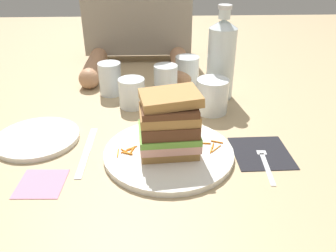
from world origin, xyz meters
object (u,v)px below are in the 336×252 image
(sandwich, at_px, (169,123))
(fork, at_px, (264,158))
(knife, at_px, (86,152))
(empty_tumbler_3, at_px, (110,79))
(main_plate, at_px, (169,152))
(juice_glass, at_px, (212,98))
(napkin_pink, at_px, (41,183))
(water_bottle, at_px, (221,58))
(napkin_dark, at_px, (262,153))
(empty_tumbler_0, at_px, (132,93))
(side_plate, at_px, (37,138))
(empty_tumbler_1, at_px, (187,71))
(empty_tumbler_2, at_px, (166,81))

(sandwich, relative_size, fork, 0.80)
(knife, relative_size, empty_tumbler_3, 2.10)
(main_plate, relative_size, juice_glass, 3.05)
(knife, relative_size, napkin_pink, 2.26)
(sandwich, xyz_separation_m, water_bottle, (0.16, 0.30, 0.04))
(napkin_dark, height_order, empty_tumbler_3, empty_tumbler_3)
(main_plate, bearing_deg, napkin_pink, -159.74)
(napkin_dark, bearing_deg, juice_glass, 110.31)
(empty_tumbler_0, distance_m, side_plate, 0.27)
(napkin_dark, height_order, knife, same)
(sandwich, relative_size, water_bottle, 0.51)
(side_plate, height_order, napkin_pink, side_plate)
(knife, xyz_separation_m, empty_tumbler_1, (0.25, 0.38, 0.04))
(main_plate, height_order, empty_tumbler_2, empty_tumbler_2)
(empty_tumbler_3, bearing_deg, fork, -45.65)
(sandwich, xyz_separation_m, juice_glass, (0.12, 0.20, -0.03))
(empty_tumbler_0, relative_size, empty_tumbler_3, 0.84)
(napkin_pink, bearing_deg, sandwich, 20.34)
(water_bottle, xyz_separation_m, side_plate, (-0.46, -0.23, -0.11))
(sandwich, height_order, empty_tumbler_2, sandwich)
(empty_tumbler_0, distance_m, empty_tumbler_2, 0.11)
(juice_glass, bearing_deg, empty_tumbler_3, 154.74)
(knife, xyz_separation_m, water_bottle, (0.34, 0.29, 0.11))
(knife, height_order, empty_tumbler_2, empty_tumbler_2)
(main_plate, bearing_deg, fork, -8.70)
(empty_tumbler_0, bearing_deg, napkin_pink, -115.14)
(fork, bearing_deg, water_bottle, 96.69)
(empty_tumbler_2, height_order, side_plate, empty_tumbler_2)
(empty_tumbler_1, distance_m, empty_tumbler_3, 0.24)
(empty_tumbler_3, height_order, napkin_pink, empty_tumbler_3)
(knife, xyz_separation_m, napkin_pink, (-0.07, -0.10, -0.00))
(napkin_dark, xyz_separation_m, water_bottle, (-0.04, 0.31, 0.11))
(sandwich, distance_m, empty_tumbler_2, 0.30)
(sandwich, distance_m, water_bottle, 0.34)
(napkin_dark, bearing_deg, side_plate, 170.96)
(empty_tumbler_3, bearing_deg, side_plate, -118.53)
(fork, relative_size, napkin_pink, 1.89)
(fork, distance_m, juice_glass, 0.25)
(napkin_dark, bearing_deg, sandwich, 177.47)
(side_plate, bearing_deg, knife, -25.76)
(fork, bearing_deg, empty_tumbler_3, 134.35)
(fork, xyz_separation_m, empty_tumbler_0, (-0.29, 0.27, 0.04))
(water_bottle, xyz_separation_m, empty_tumbler_0, (-0.25, -0.06, -0.08))
(empty_tumbler_2, bearing_deg, empty_tumbler_3, 169.53)
(sandwich, bearing_deg, fork, -8.88)
(napkin_dark, relative_size, fork, 0.79)
(main_plate, distance_m, empty_tumbler_3, 0.37)
(empty_tumbler_1, xyz_separation_m, empty_tumbler_2, (-0.07, -0.09, 0.00))
(napkin_pink, bearing_deg, fork, 7.71)
(empty_tumbler_1, distance_m, empty_tumbler_2, 0.12)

